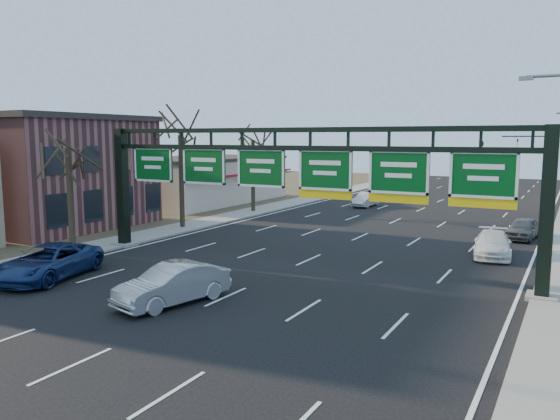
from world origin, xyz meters
The scene contains 16 objects.
ground centered at (0.00, 0.00, 0.00)m, with size 160.00×160.00×0.00m, color black.
sidewalk_left centered at (-12.80, 20.00, 0.06)m, with size 3.00×120.00×0.12m, color gray.
dirt_strip_left centered at (-25.00, 20.00, 0.03)m, with size 21.00×120.00×0.06m, color #473D2B.
lane_markings centered at (0.00, 20.00, 0.01)m, with size 21.60×120.00×0.01m, color white.
sign_gantry centered at (0.16, 8.00, 4.63)m, with size 24.60×1.20×7.20m.
brick_block centered at (-21.50, 11.00, 4.16)m, with size 10.40×12.40×8.30m.
cream_strip centered at (-21.48, 29.00, 2.36)m, with size 10.90×18.40×4.70m.
tree_gantry centered at (-12.80, 5.00, 7.11)m, with size 3.60×3.60×8.48m.
tree_mid centered at (-12.80, 15.00, 7.85)m, with size 3.60×3.60×9.24m.
tree_far centered at (-12.80, 25.00, 7.48)m, with size 3.60×3.60×8.86m.
traffic_signal_mast centered at (5.69, 55.00, 5.50)m, with size 10.16×0.54×7.00m.
car_blue_suv centered at (-9.11, 0.44, 0.80)m, with size 2.67×5.79×1.61m, color navy.
car_silver_sedan centered at (-1.36, 0.20, 0.80)m, with size 1.70×4.88×1.61m, color #AFAEB3.
car_white_wagon centered at (8.70, 15.86, 0.69)m, with size 1.94×4.76×1.38m, color white.
car_grey_far centered at (9.71, 22.41, 0.70)m, with size 1.66×4.13×1.41m, color #474A4C.
car_silver_distant centered at (-5.27, 33.71, 0.68)m, with size 1.43×4.11×1.35m, color silver.
Camera 1 is at (12.74, -16.47, 6.68)m, focal length 35.00 mm.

